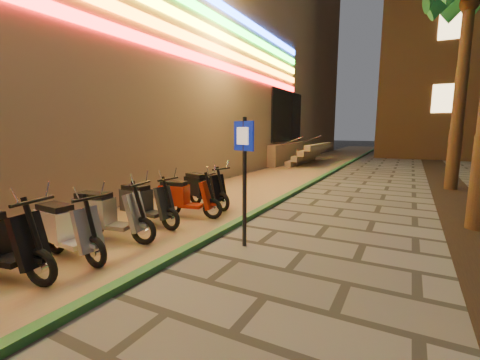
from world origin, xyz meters
The scene contains 10 objects.
parking_strip centered at (-2.60, 10.00, 0.01)m, with size 3.40×60.00×0.01m, color #8C7251.
green_curb centered at (-0.90, 10.00, 0.05)m, with size 0.18×60.00×0.10m, color #235E2D.
mall_building centered at (-15.47, 10.02, 7.48)m, with size 24.23×44.00×15.00m.
palm_d centered at (3.60, 12.00, 5.94)m, with size 2.97×3.02×7.16m.
pedestrian_sign centered at (-0.19, 3.94, 1.45)m, with size 0.46×0.22×2.24m.
scooter_6 centered at (-2.46, 2.13, 0.48)m, with size 1.57×0.55×1.11m.
scooter_7 centered at (-2.56, 3.00, 0.50)m, with size 1.64×0.72×1.15m.
scooter_8 centered at (-2.65, 4.05, 0.48)m, with size 1.57×0.55×1.11m.
scooter_9 centered at (-2.33, 4.98, 0.47)m, with size 1.55×0.68×1.09m.
scooter_10 centered at (-2.49, 6.02, 0.49)m, with size 1.59×0.82×1.13m.
Camera 1 is at (2.29, -0.89, 2.04)m, focal length 24.00 mm.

